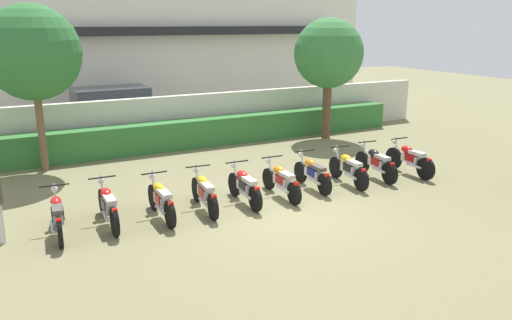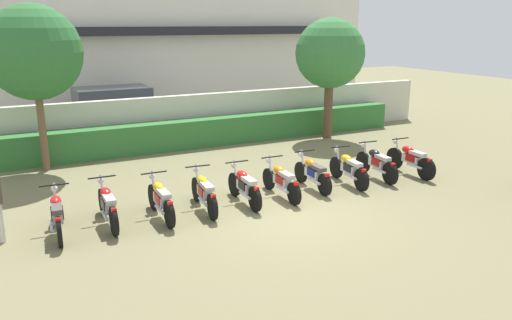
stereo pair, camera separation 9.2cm
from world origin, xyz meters
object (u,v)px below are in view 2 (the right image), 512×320
tree_near_inspector (34,53)px  motorcycle_in_row_1 (108,205)px  motorcycle_in_row_9 (410,159)px  motorcycle_in_row_0 (57,214)px  motorcycle_in_row_7 (349,168)px  motorcycle_in_row_4 (244,186)px  motorcycle_in_row_6 (313,173)px  tree_far_side (330,54)px  motorcycle_in_row_2 (161,199)px  motorcycle_in_row_3 (204,192)px  motorcycle_in_row_8 (377,163)px  parked_car (117,112)px  motorcycle_in_row_5 (281,180)px

tree_near_inspector → motorcycle_in_row_1: size_ratio=2.50×
motorcycle_in_row_1 → motorcycle_in_row_9: (8.53, -0.15, 0.01)m
motorcycle_in_row_0 → motorcycle_in_row_9: size_ratio=0.96×
motorcycle_in_row_7 → motorcycle_in_row_0: bearing=95.4°
motorcycle_in_row_4 → motorcycle_in_row_7: same height
motorcycle_in_row_0 → motorcycle_in_row_6: bearing=-84.6°
tree_far_side → motorcycle_in_row_2: size_ratio=2.39×
tree_far_side → motorcycle_in_row_2: 9.96m
motorcycle_in_row_3 → tree_far_side: bearing=-48.8°
tree_far_side → motorcycle_in_row_8: tree_far_side is taller
tree_near_inspector → motorcycle_in_row_2: tree_near_inspector is taller
parked_car → tree_far_side: (7.04, -3.84, 2.19)m
motorcycle_in_row_4 → motorcycle_in_row_8: motorcycle_in_row_8 is taller
parked_car → motorcycle_in_row_8: parked_car is taller
motorcycle_in_row_6 → motorcycle_in_row_9: 3.24m
tree_near_inspector → motorcycle_in_row_2: (1.90, -5.31, -2.98)m
tree_near_inspector → motorcycle_in_row_9: tree_near_inspector is taller
motorcycle_in_row_2 → motorcycle_in_row_5: bearing=-89.2°
motorcycle_in_row_9 → motorcycle_in_row_8: bearing=83.5°
tree_far_side → motorcycle_in_row_4: (-6.03, -5.13, -2.68)m
motorcycle_in_row_8 → motorcycle_in_row_7: bearing=99.7°
motorcycle_in_row_2 → motorcycle_in_row_4: size_ratio=1.02×
parked_car → motorcycle_in_row_5: parked_car is taller
motorcycle_in_row_0 → motorcycle_in_row_1: motorcycle_in_row_1 is taller
motorcycle_in_row_2 → motorcycle_in_row_3: 1.05m
motorcycle_in_row_9 → tree_near_inspector: bearing=61.3°
tree_far_side → motorcycle_in_row_0: tree_far_side is taller
tree_near_inspector → tree_far_side: tree_near_inspector is taller
motorcycle_in_row_4 → motorcycle_in_row_6: 2.09m
motorcycle_in_row_6 → motorcycle_in_row_2: bearing=95.5°
motorcycle_in_row_5 → motorcycle_in_row_8: bearing=-86.0°
motorcycle_in_row_3 → motorcycle_in_row_5: motorcycle_in_row_3 is taller
tree_far_side → motorcycle_in_row_4: 8.36m
parked_car → motorcycle_in_row_7: 9.86m
parked_car → tree_far_side: tree_far_side is taller
tree_near_inspector → motorcycle_in_row_8: 10.11m
motorcycle_in_row_6 → motorcycle_in_row_8: (2.11, -0.04, 0.01)m
motorcycle_in_row_1 → motorcycle_in_row_3: 2.18m
motorcycle_in_row_6 → motorcycle_in_row_7: (1.08, -0.12, 0.01)m
parked_car → motorcycle_in_row_0: 9.49m
motorcycle_in_row_6 → tree_near_inspector: bearing=52.7°
tree_near_inspector → motorcycle_in_row_0: tree_near_inspector is taller
tree_near_inspector → motorcycle_in_row_4: (3.97, -5.30, -2.98)m
tree_near_inspector → motorcycle_in_row_3: tree_near_inspector is taller
motorcycle_in_row_0 → motorcycle_in_row_2: size_ratio=1.00×
motorcycle_in_row_7 → tree_near_inspector: bearing=59.2°
tree_far_side → motorcycle_in_row_7: 6.41m
motorcycle_in_row_1 → motorcycle_in_row_6: motorcycle_in_row_1 is taller
parked_car → motorcycle_in_row_4: (1.01, -8.98, -0.49)m
motorcycle_in_row_1 → motorcycle_in_row_2: 1.14m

